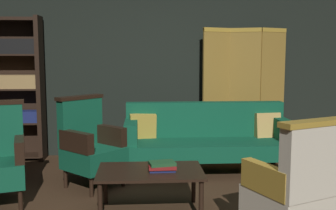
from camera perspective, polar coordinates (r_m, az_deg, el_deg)
name	(u,v)px	position (r m, az deg, el deg)	size (l,w,h in m)	color
back_wall	(161,62)	(6.17, -0.99, 6.02)	(7.20, 0.10, 2.80)	black
folding_screen	(244,90)	(6.17, 10.63, 2.05)	(1.28, 0.24, 1.90)	olive
bookshelf	(11,85)	(6.21, -21.14, 2.63)	(0.90, 0.32, 2.05)	black
velvet_couch	(207,137)	(5.34, 5.47, -4.43)	(2.12, 0.78, 0.88)	black
coffee_table	(150,175)	(3.93, -2.49, -9.73)	(1.00, 0.64, 0.42)	black
armchair_gilt_accent	(296,187)	(3.36, 17.46, -10.92)	(0.76, 0.76, 1.04)	#B78E33
armchair_wing_right	(90,144)	(4.77, -10.87, -5.42)	(0.82, 0.82, 1.04)	black
potted_plant	(84,131)	(5.78, -11.60, -3.64)	(0.49, 0.49, 0.79)	brown
book_navy_cloth	(162,169)	(3.89, -0.83, -8.99)	(0.24, 0.16, 0.03)	navy
book_red_leather	(162,166)	(3.89, -0.83, -8.59)	(0.26, 0.19, 0.03)	maroon
book_green_cloth	(162,163)	(3.88, -0.83, -8.16)	(0.24, 0.16, 0.03)	#1E4C28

